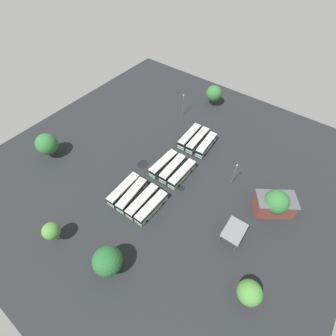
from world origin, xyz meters
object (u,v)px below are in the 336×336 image
Objects in this scene: bus_row2_slot3 at (152,207)px; bus_row0_slot1 at (190,136)px; tree_north_edge at (51,231)px; tree_northwest at (108,261)px; bus_row1_slot2 at (173,168)px; bus_row2_slot1 at (132,195)px; tree_west_edge at (276,202)px; lamp_post_by_building at (183,104)px; bus_row1_slot3 at (182,174)px; tree_northeast at (214,93)px; lamp_post_far_corner at (234,174)px; bus_row0_slot3 at (206,145)px; tree_east_edge at (47,144)px; bus_row0_slot2 at (198,140)px; bus_row1_slot1 at (163,164)px; depot_building at (274,205)px; maintenance_shelter at (234,231)px; bus_row2_slot0 at (124,189)px; bus_row2_slot2 at (142,201)px; tree_south_edge at (249,293)px.

bus_row0_slot1 is at bearing -165.72° from bus_row2_slot3.
tree_northwest is (-3.31, 16.89, 0.24)m from tree_north_edge.
bus_row1_slot2 is 38.95m from tree_north_edge.
tree_west_edge is (-20.83, 34.95, 3.29)m from bus_row2_slot1.
lamp_post_by_building reaches higher than bus_row2_slot1.
tree_north_edge reaches higher than bus_row1_slot3.
lamp_post_far_corner is at bearing 38.75° from tree_northeast.
bus_row0_slot3 is 1.26× the size of lamp_post_by_building.
tree_northwest is (18.67, 2.45, 3.53)m from bus_row2_slot3.
bus_row1_slot3 is 46.03m from tree_east_edge.
tree_east_edge reaches higher than bus_row0_slot2.
lamp_post_far_corner reaches higher than bus_row2_slot3.
tree_northwest is (18.48, 9.77, 3.53)m from bus_row2_slot1.
bus_row1_slot1 is at bearing -86.72° from bus_row1_slot2.
tree_north_edge is at bearing -44.23° from depot_building.
tree_north_edge is at bearing -6.90° from bus_row0_slot1.
bus_row2_slot1 is 31.41m from lamp_post_far_corner.
lamp_post_far_corner is at bearing 113.20° from bus_row1_slot2.
tree_east_edge reaches higher than bus_row1_slot2.
maintenance_shelter reaches higher than bus_row0_slot3.
bus_row1_slot1 is 1.37× the size of tree_west_edge.
tree_northeast is at bearing -141.25° from lamp_post_far_corner.
lamp_post_by_building is 1.06× the size of tree_west_edge.
bus_row0_slot3 is 0.94× the size of bus_row2_slot0.
bus_row0_slot1 is 3.45m from bus_row0_slot2.
maintenance_shelter is at bearing 142.26° from tree_northwest.
tree_northeast is at bearing -170.83° from bus_row2_slot2.
bus_row2_slot1 is at bearing -76.39° from maintenance_shelter.
lamp_post_far_corner is at bearing 137.60° from bus_row2_slot1.
tree_west_edge is (-20.64, 27.63, 3.29)m from bus_row2_slot3.
bus_row1_slot2 is 0.97× the size of bus_row2_slot2.
bus_row1_slot3 is 15.32m from bus_row2_slot3.
bus_row2_slot1 is 1.34× the size of tree_east_edge.
bus_row0_slot2 is 20.44m from lamp_post_far_corner.
bus_row0_slot1 is 53.83m from tree_north_edge.
bus_row2_slot0 and bus_row2_slot3 have the same top height.
tree_northeast is (-55.70, -5.09, 3.61)m from bus_row2_slot1.
tree_northwest reaches higher than depot_building.
bus_row2_slot3 is 34.64m from tree_west_edge.
bus_row1_slot2 is (-0.21, 3.66, -0.00)m from bus_row1_slot1.
depot_building is at bearing 70.36° from bus_row0_slot3.
bus_row0_slot1 is 1.67× the size of tree_south_edge.
bus_row0_slot3 is 0.95× the size of bus_row2_slot2.
maintenance_shelter is at bearing 128.24° from tree_north_edge.
lamp_post_by_building is at bearing -145.50° from bus_row1_slot3.
tree_south_edge is 73.49m from tree_east_edge.
bus_row2_slot2 is 35.57m from tree_south_edge.
depot_building reaches higher than bus_row0_slot2.
bus_row1_slot2 is 1.36× the size of tree_west_edge.
bus_row1_slot3 is 0.95× the size of bus_row2_slot0.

